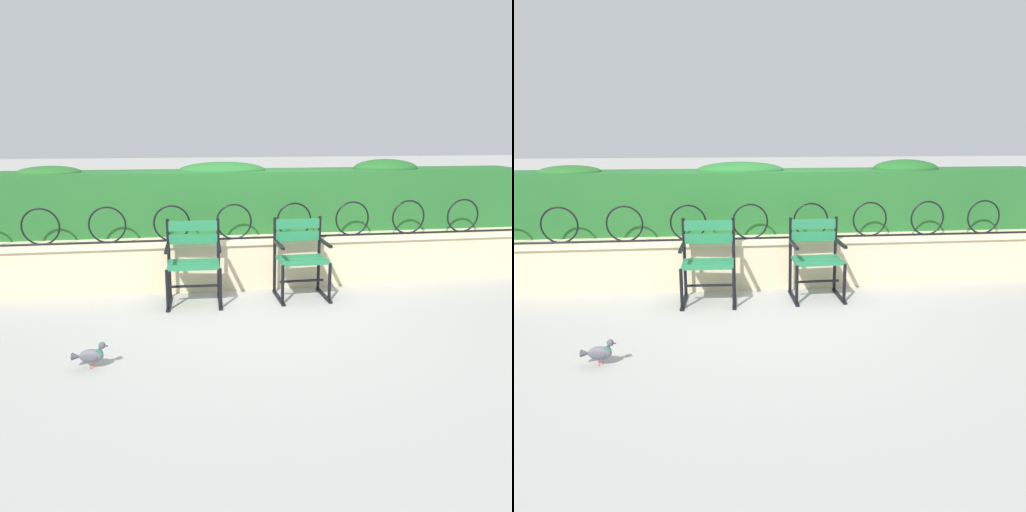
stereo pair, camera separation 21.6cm
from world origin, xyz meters
The scene contains 7 objects.
ground_plane centered at (0.00, 0.00, 0.00)m, with size 60.00×60.00×0.00m, color #9E9E99.
stone_wall centered at (0.00, 0.86, 0.30)m, with size 7.54×0.41×0.59m.
iron_arch_fence centered at (-0.14, 0.78, 0.78)m, with size 7.00×0.02×0.42m.
hedge_row centered at (0.01, 1.38, 1.00)m, with size 7.39×0.70×0.88m.
park_chair_left centered at (-0.65, 0.36, 0.47)m, with size 0.61×0.55×0.90m.
park_chair_right centered at (0.55, 0.38, 0.47)m, with size 0.57×0.53×0.88m.
pigeon_near_chairs centered at (-1.52, -1.18, 0.11)m, with size 0.29×0.13×0.22m.
Camera 2 is at (-0.58, -5.13, 1.85)m, focal length 36.30 mm.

